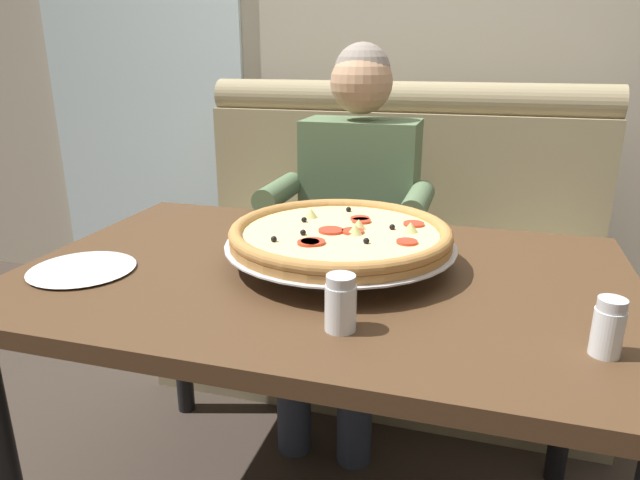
% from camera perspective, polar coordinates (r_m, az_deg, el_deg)
% --- Properties ---
extents(back_wall_with_window, '(6.00, 0.12, 2.80)m').
position_cam_1_polar(back_wall_with_window, '(2.70, 9.82, 21.55)').
color(back_wall_with_window, '#BCB29E').
rests_on(back_wall_with_window, ground_plane).
extents(window_panel, '(1.10, 0.02, 2.80)m').
position_cam_1_polar(window_panel, '(3.11, -18.02, 20.52)').
color(window_panel, white).
rests_on(window_panel, ground_plane).
extents(booth_bench, '(1.63, 0.78, 1.13)m').
position_cam_1_polar(booth_bench, '(2.29, 6.71, -3.33)').
color(booth_bench, '#998966').
rests_on(booth_bench, ground_plane).
extents(dining_table, '(1.40, 0.91, 0.76)m').
position_cam_1_polar(dining_table, '(1.35, 0.28, -6.43)').
color(dining_table, '#4C331E').
rests_on(dining_table, ground_plane).
extents(diner_main, '(0.54, 0.64, 1.27)m').
position_cam_1_polar(diner_main, '(1.96, 3.36, 2.63)').
color(diner_main, '#2D3342').
rests_on(diner_main, ground_plane).
extents(pizza, '(0.54, 0.54, 0.11)m').
position_cam_1_polar(pizza, '(1.33, 2.08, 0.47)').
color(pizza, silver).
rests_on(pizza, dining_table).
extents(shaker_pepper_flakes, '(0.06, 0.06, 0.11)m').
position_cam_1_polar(shaker_pepper_flakes, '(1.03, 2.08, -6.75)').
color(shaker_pepper_flakes, white).
rests_on(shaker_pepper_flakes, dining_table).
extents(shaker_parmesan, '(0.05, 0.05, 0.10)m').
position_cam_1_polar(shaker_parmesan, '(1.06, 26.99, -8.21)').
color(shaker_parmesan, white).
rests_on(shaker_parmesan, dining_table).
extents(plate_near_left, '(0.24, 0.24, 0.02)m').
position_cam_1_polar(plate_near_left, '(1.42, -22.86, -2.50)').
color(plate_near_left, white).
rests_on(plate_near_left, dining_table).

